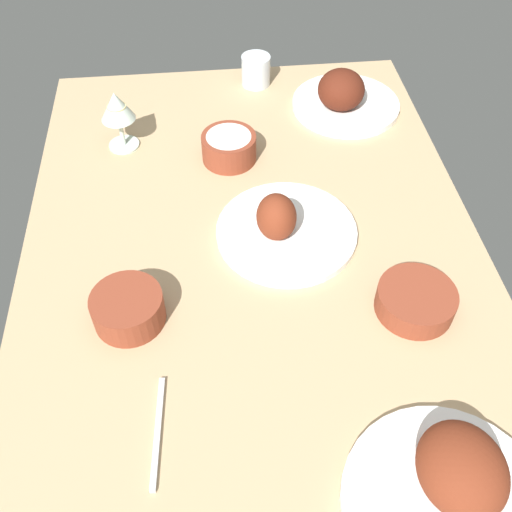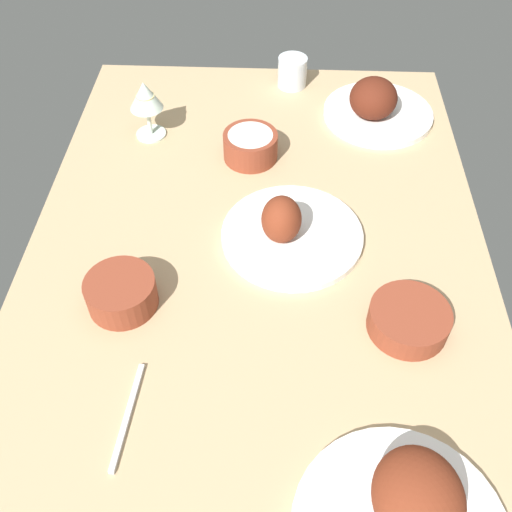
{
  "view_description": "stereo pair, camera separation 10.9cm",
  "coord_description": "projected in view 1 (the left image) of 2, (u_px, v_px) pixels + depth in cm",
  "views": [
    {
      "loc": [
        -72.45,
        7.76,
        87.6
      ],
      "look_at": [
        0.0,
        0.0,
        6.0
      ],
      "focal_mm": 40.83,
      "sensor_mm": 36.0,
      "label": 1
    },
    {
      "loc": [
        -72.8,
        -3.16,
        87.6
      ],
      "look_at": [
        0.0,
        0.0,
        6.0
      ],
      "focal_mm": 40.83,
      "sensor_mm": 36.0,
      "label": 2
    }
  ],
  "objects": [
    {
      "name": "fork_loose",
      "position": [
        158.0,
        432.0,
        0.88
      ],
      "size": [
        18.0,
        2.26,
        0.8
      ],
      "primitive_type": "cube",
      "rotation": [
        0.0,
        0.0,
        3.07
      ],
      "color": "silver",
      "rests_on": "dining_table"
    },
    {
      "name": "dining_table",
      "position": [
        256.0,
        270.0,
        1.12
      ],
      "size": [
        140.0,
        90.0,
        4.0
      ],
      "primitive_type": "cube",
      "color": "tan",
      "rests_on": "ground"
    },
    {
      "name": "bowl_cream",
      "position": [
        229.0,
        147.0,
        1.29
      ],
      "size": [
        12.16,
        12.16,
        6.18
      ],
      "color": "brown",
      "rests_on": "dining_table"
    },
    {
      "name": "plate_far_side",
      "position": [
        343.0,
        97.0,
        1.42
      ],
      "size": [
        26.48,
        26.48,
        10.81
      ],
      "color": "white",
      "rests_on": "dining_table"
    },
    {
      "name": "plate_near_viewer",
      "position": [
        455.0,
        487.0,
        0.79
      ],
      "size": [
        29.63,
        29.63,
        10.33
      ],
      "color": "white",
      "rests_on": "dining_table"
    },
    {
      "name": "bowl_potatoes",
      "position": [
        416.0,
        300.0,
        1.02
      ],
      "size": [
        13.94,
        13.94,
        4.56
      ],
      "color": "brown",
      "rests_on": "dining_table"
    },
    {
      "name": "plate_center_main",
      "position": [
        283.0,
        227.0,
        1.14
      ],
      "size": [
        27.91,
        27.91,
        10.49
      ],
      "color": "white",
      "rests_on": "dining_table"
    },
    {
      "name": "water_tumbler",
      "position": [
        256.0,
        70.0,
        1.5
      ],
      "size": [
        7.44,
        7.44,
        7.66
      ],
      "primitive_type": "cylinder",
      "color": "silver",
      "rests_on": "dining_table"
    },
    {
      "name": "bowl_pasta",
      "position": [
        128.0,
        308.0,
        1.0
      ],
      "size": [
        12.51,
        12.51,
        5.86
      ],
      "color": "brown",
      "rests_on": "dining_table"
    },
    {
      "name": "wine_glass",
      "position": [
        117.0,
        109.0,
        1.28
      ],
      "size": [
        7.6,
        7.6,
        14.0
      ],
      "color": "silver",
      "rests_on": "dining_table"
    }
  ]
}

